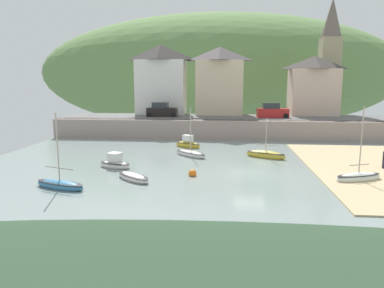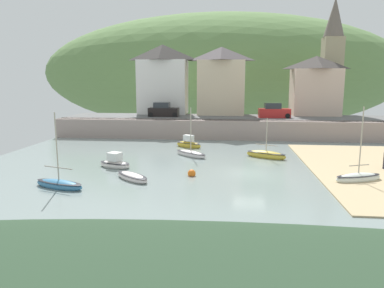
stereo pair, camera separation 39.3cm
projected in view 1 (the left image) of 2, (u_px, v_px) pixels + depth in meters
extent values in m
cube|color=gray|center=(250.00, 173.00, 28.83)|extent=(48.00, 40.00, 0.06)
ellipsoid|color=#2C442E|center=(280.00, 276.00, 13.08)|extent=(44.00, 10.00, 0.55)
cube|color=gray|center=(241.00, 130.00, 45.29)|extent=(48.00, 2.40, 2.40)
cube|color=#606060|center=(240.00, 118.00, 48.72)|extent=(48.00, 9.00, 0.10)
ellipsoid|color=#62874B|center=(217.00, 73.00, 81.77)|extent=(80.00, 44.00, 25.57)
cube|color=silver|center=(161.00, 87.00, 53.49)|extent=(7.07, 4.45, 7.83)
pyramid|color=#403B39|center=(161.00, 52.00, 52.62)|extent=(7.37, 4.75, 2.23)
cube|color=beige|center=(219.00, 88.00, 52.73)|extent=(6.61, 5.81, 7.70)
pyramid|color=#4F4849|center=(220.00, 54.00, 51.89)|extent=(6.91, 6.11, 1.96)
cube|color=beige|center=(313.00, 92.00, 51.63)|extent=(6.47, 4.98, 6.50)
pyramid|color=#433D3A|center=(315.00, 62.00, 50.91)|extent=(6.77, 5.28, 1.80)
cube|color=gray|center=(328.00, 76.00, 54.86)|extent=(2.80, 2.80, 11.24)
cone|color=#665B51|center=(332.00, 17.00, 53.40)|extent=(3.00, 3.00, 5.68)
ellipsoid|color=white|center=(358.00, 178.00, 26.41)|extent=(3.83, 2.28, 0.84)
ellipsoid|color=black|center=(359.00, 175.00, 26.37)|extent=(3.76, 2.24, 0.12)
cylinder|color=#B2A893|center=(361.00, 140.00, 25.92)|extent=(0.09, 0.09, 4.81)
cylinder|color=gray|center=(359.00, 165.00, 26.24)|extent=(1.59, 0.67, 0.07)
ellipsoid|color=silver|center=(115.00, 165.00, 30.55)|extent=(3.18, 2.24, 0.75)
ellipsoid|color=black|center=(115.00, 163.00, 30.52)|extent=(3.12, 2.20, 0.12)
cube|color=silver|center=(115.00, 157.00, 30.43)|extent=(1.27, 1.21, 0.70)
ellipsoid|color=teal|center=(60.00, 185.00, 24.67)|extent=(4.06, 2.26, 0.72)
ellipsoid|color=black|center=(60.00, 183.00, 24.64)|extent=(3.98, 2.22, 0.12)
cylinder|color=#B2A893|center=(58.00, 147.00, 24.21)|extent=(0.09, 0.09, 4.65)
cylinder|color=gray|center=(59.00, 168.00, 24.46)|extent=(2.35, 0.83, 0.07)
ellipsoid|color=silver|center=(133.00, 178.00, 26.73)|extent=(3.37, 3.16, 0.65)
ellipsoid|color=black|center=(133.00, 175.00, 26.70)|extent=(3.31, 3.10, 0.12)
ellipsoid|color=gold|center=(266.00, 155.00, 34.50)|extent=(3.99, 2.79, 0.89)
ellipsoid|color=black|center=(266.00, 153.00, 34.45)|extent=(3.91, 2.73, 0.12)
cylinder|color=#B2A893|center=(266.00, 134.00, 34.15)|extent=(0.09, 0.09, 3.12)
cylinder|color=gray|center=(266.00, 145.00, 34.32)|extent=(1.91, 1.05, 0.07)
ellipsoid|color=gold|center=(188.00, 145.00, 39.83)|extent=(3.17, 2.28, 0.88)
ellipsoid|color=black|center=(188.00, 143.00, 39.79)|extent=(3.11, 2.24, 0.12)
cube|color=silver|center=(188.00, 138.00, 39.69)|extent=(1.26, 1.08, 0.68)
ellipsoid|color=silver|center=(191.00, 154.00, 35.12)|extent=(3.62, 3.28, 0.73)
ellipsoid|color=black|center=(191.00, 152.00, 35.08)|extent=(3.55, 3.21, 0.12)
cylinder|color=#B2A893|center=(191.00, 129.00, 34.69)|extent=(0.09, 0.09, 4.19)
cylinder|color=gray|center=(191.00, 142.00, 34.90)|extent=(1.65, 1.40, 0.07)
cube|color=black|center=(162.00, 112.00, 49.57)|extent=(4.13, 1.77, 1.20)
cube|color=#282D33|center=(160.00, 105.00, 49.43)|extent=(2.13, 1.54, 0.80)
cylinder|color=black|center=(175.00, 114.00, 50.25)|extent=(0.64, 0.22, 0.64)
cylinder|color=black|center=(173.00, 115.00, 48.68)|extent=(0.64, 0.22, 0.64)
cylinder|color=black|center=(152.00, 114.00, 50.55)|extent=(0.64, 0.22, 0.64)
cylinder|color=black|center=(149.00, 115.00, 48.98)|extent=(0.64, 0.22, 0.64)
cube|color=#B22220|center=(273.00, 113.00, 48.23)|extent=(4.18, 1.91, 1.20)
cube|color=#282D33|center=(271.00, 106.00, 48.08)|extent=(2.18, 1.61, 0.80)
cylinder|color=black|center=(284.00, 115.00, 48.91)|extent=(0.64, 0.22, 0.64)
cylinder|color=black|center=(286.00, 116.00, 47.34)|extent=(0.64, 0.22, 0.64)
cylinder|color=black|center=(259.00, 114.00, 49.21)|extent=(0.64, 0.22, 0.64)
cylinder|color=black|center=(261.00, 116.00, 47.64)|extent=(0.64, 0.22, 0.64)
cube|color=#282833|center=(384.00, 163.00, 29.83)|extent=(0.28, 0.20, 0.82)
sphere|color=orange|center=(193.00, 173.00, 27.89)|extent=(0.62, 0.62, 0.62)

